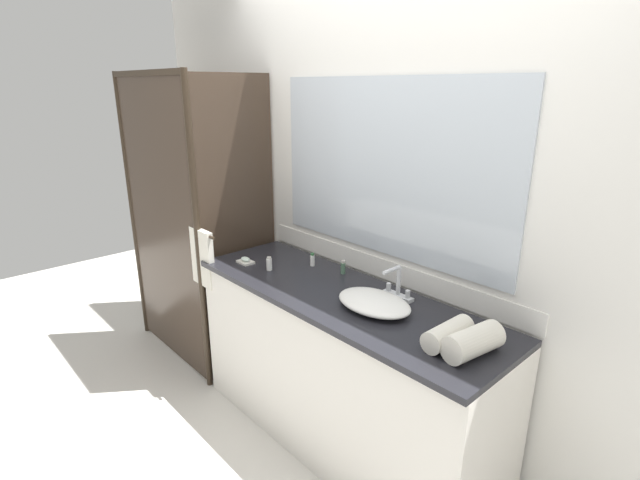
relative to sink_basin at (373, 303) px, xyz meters
name	(u,v)px	position (x,y,z in m)	size (l,w,h in m)	color
ground_plane	(338,439)	(-0.23, 0.00, -0.93)	(8.00, 8.00, 0.00)	silver
wall_back_with_mirror	(387,205)	(-0.23, 0.35, 0.37)	(4.40, 0.06, 2.60)	silver
vanity_cabinet	(340,369)	(-0.23, 0.01, -0.48)	(1.80, 0.58, 0.90)	silver
shower_enclosure	(185,226)	(-1.50, -0.18, 0.09)	(1.20, 0.59, 2.00)	#2D2319
sink_basin	(373,303)	(0.00, 0.00, 0.00)	(0.39, 0.27, 0.06)	white
faucet	(397,287)	(0.00, 0.17, 0.03)	(0.17, 0.14, 0.17)	silver
soap_dish	(246,261)	(-0.92, -0.10, -0.02)	(0.10, 0.07, 0.04)	silver
amenity_bottle_body_wash	(343,267)	(-0.41, 0.21, 0.01)	(0.03, 0.03, 0.08)	#4C7056
amenity_bottle_shampoo	(269,264)	(-0.73, -0.07, 0.01)	(0.03, 0.03, 0.08)	white
amenity_bottle_lotion	(312,260)	(-0.62, 0.16, 0.01)	(0.03, 0.03, 0.08)	white
rolled_towel_near_edge	(473,342)	(0.53, -0.02, 0.03)	(0.11, 0.11, 0.25)	silver
rolled_towel_middle	(448,334)	(0.42, -0.02, 0.02)	(0.10, 0.10, 0.24)	silver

